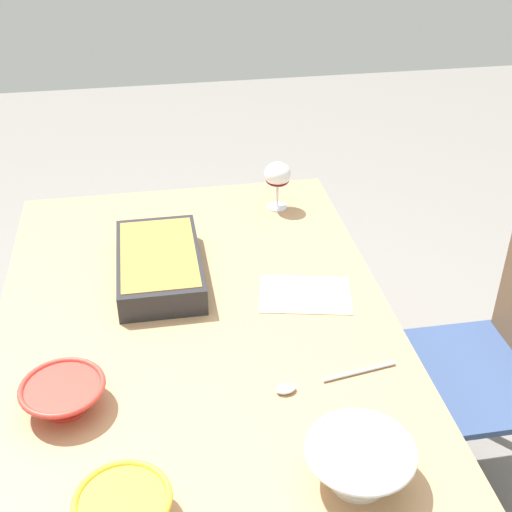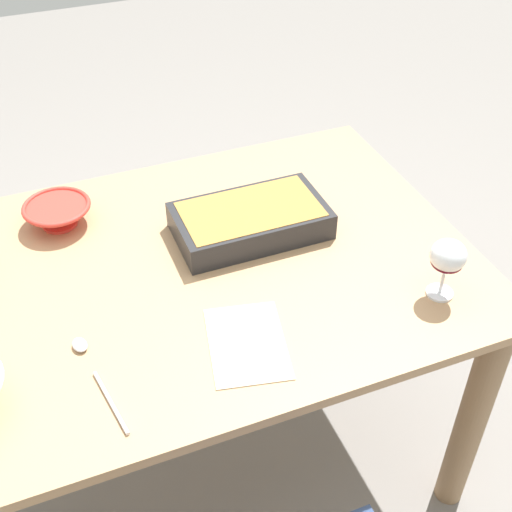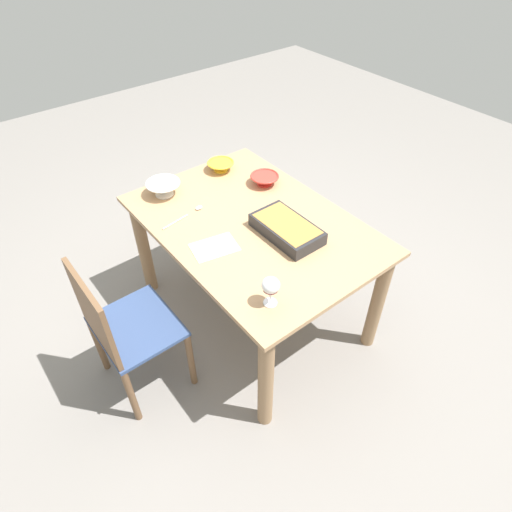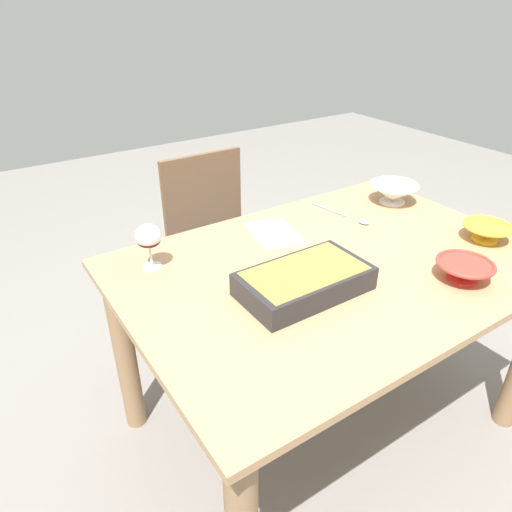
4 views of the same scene
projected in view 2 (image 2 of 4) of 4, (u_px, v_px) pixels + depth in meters
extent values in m
plane|color=gray|center=(203.00, 449.00, 2.10)|extent=(8.00, 8.00, 0.00)
cube|color=tan|center=(188.00, 272.00, 1.64)|extent=(1.38, 0.95, 0.03)
cylinder|color=#93704E|center=(331.00, 237.00, 2.34)|extent=(0.08, 0.08, 0.72)
cylinder|color=#93704E|center=(472.00, 418.00, 1.76)|extent=(0.08, 0.08, 0.72)
cylinder|color=white|center=(440.00, 293.00, 1.56)|extent=(0.06, 0.06, 0.01)
cylinder|color=white|center=(443.00, 280.00, 1.53)|extent=(0.01, 0.01, 0.07)
ellipsoid|color=white|center=(448.00, 255.00, 1.49)|extent=(0.08, 0.08, 0.07)
ellipsoid|color=#4C0A19|center=(447.00, 262.00, 1.50)|extent=(0.07, 0.07, 0.03)
cube|color=#262628|center=(250.00, 221.00, 1.72)|extent=(0.38, 0.21, 0.07)
cube|color=#B27A38|center=(250.00, 212.00, 1.70)|extent=(0.34, 0.19, 0.02)
cylinder|color=red|center=(60.00, 223.00, 1.76)|extent=(0.09, 0.09, 0.01)
cone|color=red|center=(58.00, 214.00, 1.74)|extent=(0.17, 0.17, 0.05)
torus|color=red|center=(56.00, 206.00, 1.73)|extent=(0.17, 0.17, 0.01)
cylinder|color=silver|center=(111.00, 402.00, 1.32)|extent=(0.04, 0.17, 0.01)
ellipsoid|color=silver|center=(80.00, 345.00, 1.43)|extent=(0.04, 0.05, 0.01)
cube|color=beige|center=(247.00, 343.00, 1.44)|extent=(0.21, 0.26, 0.00)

